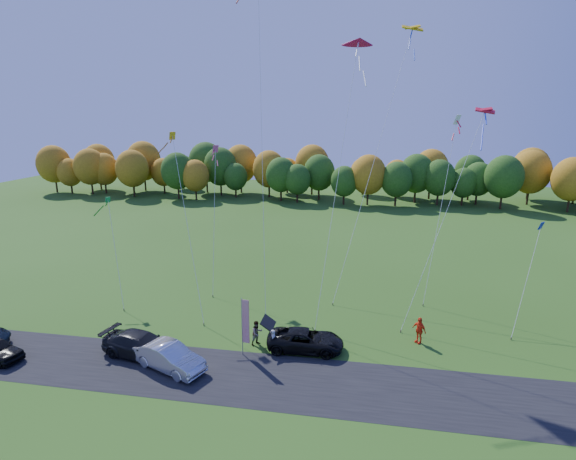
% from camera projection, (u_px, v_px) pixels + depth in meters
% --- Properties ---
extents(ground, '(160.00, 160.00, 0.00)m').
position_uv_depth(ground, '(273.00, 347.00, 31.69)').
color(ground, '#274C14').
extents(asphalt_strip, '(90.00, 6.00, 0.01)m').
position_uv_depth(asphalt_strip, '(260.00, 379.00, 27.88)').
color(asphalt_strip, black).
rests_on(asphalt_strip, ground).
extents(tree_line, '(116.00, 12.00, 10.00)m').
position_uv_depth(tree_line, '(333.00, 201.00, 84.10)').
color(tree_line, '#1E4711').
rests_on(tree_line, ground).
extents(black_suv, '(5.36, 2.61, 1.47)m').
position_uv_depth(black_suv, '(305.00, 340.00, 31.14)').
color(black_suv, black).
rests_on(black_suv, ground).
extents(silver_sedan, '(5.33, 3.52, 1.66)m').
position_uv_depth(silver_sedan, '(169.00, 357.00, 28.78)').
color(silver_sedan, silver).
rests_on(silver_sedan, ground).
extents(dark_truck_a, '(5.98, 3.35, 1.64)m').
position_uv_depth(dark_truck_a, '(142.00, 345.00, 30.28)').
color(dark_truck_a, black).
rests_on(dark_truck_a, ground).
extents(person_tailgate_a, '(0.45, 0.63, 1.64)m').
position_uv_depth(person_tailgate_a, '(274.00, 341.00, 30.87)').
color(person_tailgate_a, silver).
rests_on(person_tailgate_a, ground).
extents(person_tailgate_b, '(1.08, 1.10, 1.78)m').
position_uv_depth(person_tailgate_b, '(257.00, 333.00, 31.82)').
color(person_tailgate_b, gray).
rests_on(person_tailgate_b, ground).
extents(person_east, '(1.15, 1.14, 1.95)m').
position_uv_depth(person_east, '(419.00, 330.00, 32.06)').
color(person_east, '#F53917').
rests_on(person_east, ground).
extents(feather_flag, '(0.55, 0.12, 4.16)m').
position_uv_depth(feather_flag, '(245.00, 321.00, 29.99)').
color(feather_flag, '#999999').
rests_on(feather_flag, ground).
extents(kite_delta_blue, '(4.44, 11.96, 30.56)m').
position_uv_depth(kite_delta_blue, '(261.00, 126.00, 37.75)').
color(kite_delta_blue, '#4C3F33').
rests_on(kite_delta_blue, ground).
extents(kite_parafoil_orange, '(8.21, 12.78, 24.64)m').
position_uv_depth(kite_parafoil_orange, '(375.00, 158.00, 40.77)').
color(kite_parafoil_orange, '#4C3F33').
rests_on(kite_parafoil_orange, ground).
extents(kite_delta_red, '(3.57, 9.89, 23.09)m').
position_uv_depth(kite_delta_red, '(338.00, 175.00, 35.15)').
color(kite_delta_red, '#4C3F33').
rests_on(kite_delta_red, ground).
extents(kite_parafoil_rainbow, '(7.32, 6.97, 16.74)m').
position_uv_depth(kite_parafoil_rainbow, '(444.00, 218.00, 34.27)').
color(kite_parafoil_rainbow, '#4C3F33').
rests_on(kite_parafoil_rainbow, ground).
extents(kite_diamond_yellow, '(5.06, 6.91, 14.81)m').
position_uv_depth(kite_diamond_yellow, '(187.00, 225.00, 36.46)').
color(kite_diamond_yellow, '#4C3F33').
rests_on(kite_diamond_yellow, ground).
extents(kite_diamond_green, '(3.61, 4.76, 9.06)m').
position_uv_depth(kite_diamond_green, '(115.00, 252.00, 38.69)').
color(kite_diamond_green, '#4C3F33').
rests_on(kite_diamond_green, ground).
extents(kite_diamond_white, '(3.05, 5.82, 16.30)m').
position_uv_depth(kite_diamond_white, '(441.00, 210.00, 38.66)').
color(kite_diamond_white, '#4C3F33').
rests_on(kite_diamond_white, ground).
extents(kite_diamond_pink, '(1.74, 6.16, 13.43)m').
position_uv_depth(kite_diamond_pink, '(214.00, 219.00, 41.40)').
color(kite_diamond_pink, '#4C3F33').
rests_on(kite_diamond_pink, ground).
extents(kite_diamond_blue_low, '(3.33, 5.62, 8.08)m').
position_uv_depth(kite_diamond_blue_low, '(527.00, 280.00, 33.90)').
color(kite_diamond_blue_low, '#4C3F33').
rests_on(kite_diamond_blue_low, ground).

